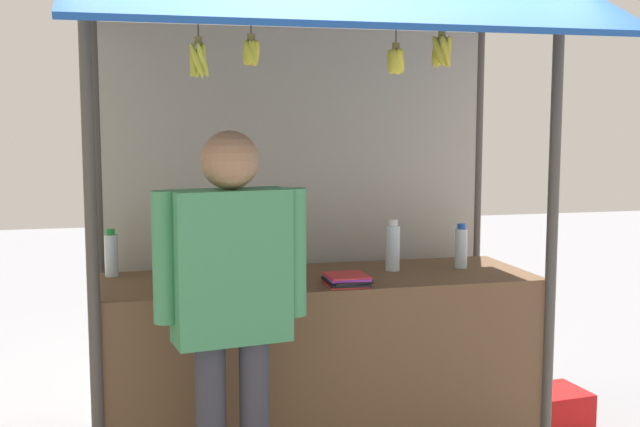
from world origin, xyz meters
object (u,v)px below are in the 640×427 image
(banana_bunch_inner_left, at_px, (442,51))
(magazine_stack_center, at_px, (250,283))
(water_bottle_left, at_px, (111,254))
(banana_bunch_rightmost, at_px, (251,52))
(water_bottle_front_right, at_px, (393,247))
(vendor_person, at_px, (231,292))
(water_bottle_mid_right, at_px, (461,247))
(magazine_stack_far_left, at_px, (347,280))
(banana_bunch_leftmost, at_px, (396,61))
(banana_bunch_inner_right, at_px, (198,59))
(plastic_crate, at_px, (556,408))

(banana_bunch_inner_left, bearing_deg, magazine_stack_center, 162.17)
(water_bottle_left, distance_m, banana_bunch_rightmost, 1.46)
(water_bottle_front_right, height_order, vendor_person, vendor_person)
(water_bottle_mid_right, relative_size, magazine_stack_far_left, 1.04)
(banana_bunch_inner_left, distance_m, banana_bunch_leftmost, 0.24)
(banana_bunch_inner_left, relative_size, banana_bunch_leftmost, 0.88)
(magazine_stack_center, distance_m, vendor_person, 0.59)
(banana_bunch_inner_left, bearing_deg, banana_bunch_leftmost, 179.47)
(water_bottle_left, bearing_deg, banana_bunch_inner_right, -60.90)
(water_bottle_mid_right, xyz_separation_m, banana_bunch_leftmost, (-0.60, -0.54, 1.02))
(banana_bunch_leftmost, bearing_deg, banana_bunch_inner_left, -0.53)
(water_bottle_mid_right, distance_m, plastic_crate, 1.15)
(water_bottle_front_right, height_order, banana_bunch_inner_left, banana_bunch_inner_left)
(water_bottle_mid_right, bearing_deg, vendor_person, -150.89)
(banana_bunch_leftmost, bearing_deg, magazine_stack_far_left, 128.06)
(banana_bunch_rightmost, bearing_deg, water_bottle_left, 131.20)
(water_bottle_left, distance_m, vendor_person, 1.16)
(magazine_stack_center, bearing_deg, banana_bunch_inner_right, -132.51)
(water_bottle_front_right, xyz_separation_m, vendor_person, (-1.03, -0.82, -0.04))
(banana_bunch_leftmost, bearing_deg, water_bottle_left, 150.84)
(water_bottle_front_right, height_order, magazine_stack_center, water_bottle_front_right)
(water_bottle_mid_right, height_order, banana_bunch_inner_right, banana_bunch_inner_right)
(banana_bunch_leftmost, distance_m, vendor_person, 1.37)
(banana_bunch_leftmost, bearing_deg, water_bottle_mid_right, 41.90)
(water_bottle_front_right, xyz_separation_m, banana_bunch_inner_right, (-1.14, -0.56, 1.00))
(plastic_crate, bearing_deg, banana_bunch_rightmost, -167.69)
(magazine_stack_far_left, distance_m, plastic_crate, 1.64)
(magazine_stack_center, distance_m, plastic_crate, 2.07)
(banana_bunch_inner_left, height_order, banana_bunch_leftmost, same)
(magazine_stack_center, distance_m, banana_bunch_leftmost, 1.34)
(water_bottle_mid_right, distance_m, magazine_stack_far_left, 0.85)
(water_bottle_left, bearing_deg, magazine_stack_far_left, -24.30)
(magazine_stack_center, bearing_deg, banana_bunch_inner_left, -17.83)
(banana_bunch_leftmost, relative_size, banana_bunch_rightmost, 1.11)
(banana_bunch_leftmost, height_order, vendor_person, banana_bunch_leftmost)
(water_bottle_front_right, distance_m, banana_bunch_inner_right, 1.61)
(banana_bunch_rightmost, bearing_deg, water_bottle_mid_right, 22.48)
(water_bottle_mid_right, bearing_deg, magazine_stack_center, -168.97)
(banana_bunch_inner_left, xyz_separation_m, banana_bunch_leftmost, (-0.24, 0.00, -0.05))
(water_bottle_left, relative_size, magazine_stack_far_left, 1.05)
(plastic_crate, bearing_deg, banana_bunch_inner_left, -156.33)
(magazine_stack_center, relative_size, vendor_person, 0.18)
(water_bottle_front_right, height_order, banana_bunch_leftmost, banana_bunch_leftmost)
(magazine_stack_far_left, relative_size, banana_bunch_leftmost, 0.84)
(banana_bunch_rightmost, bearing_deg, banana_bunch_leftmost, -0.05)
(water_bottle_front_right, relative_size, vendor_person, 0.17)
(magazine_stack_center, height_order, banana_bunch_leftmost, banana_bunch_leftmost)
(banana_bunch_inner_left, xyz_separation_m, vendor_person, (-1.08, -0.26, -1.09))
(banana_bunch_inner_left, height_order, vendor_person, banana_bunch_inner_left)
(banana_bunch_inner_left, relative_size, plastic_crate, 0.80)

